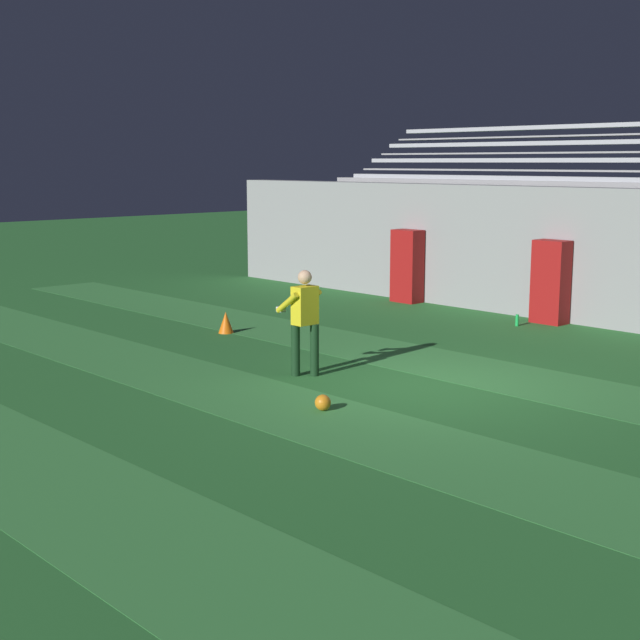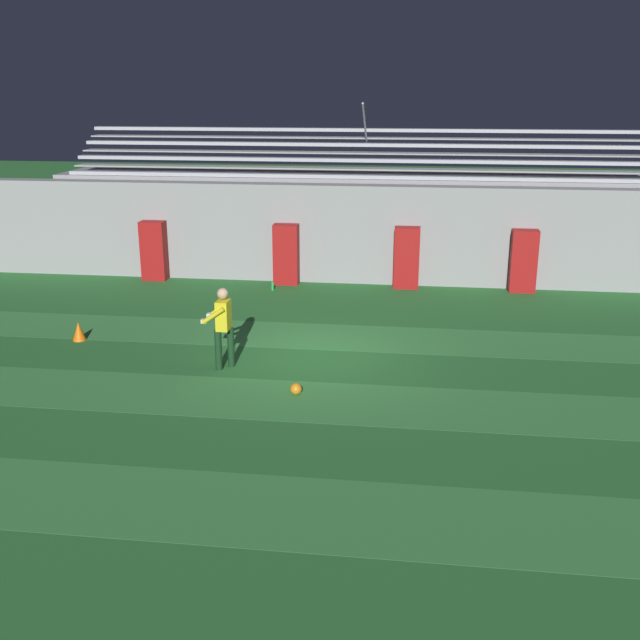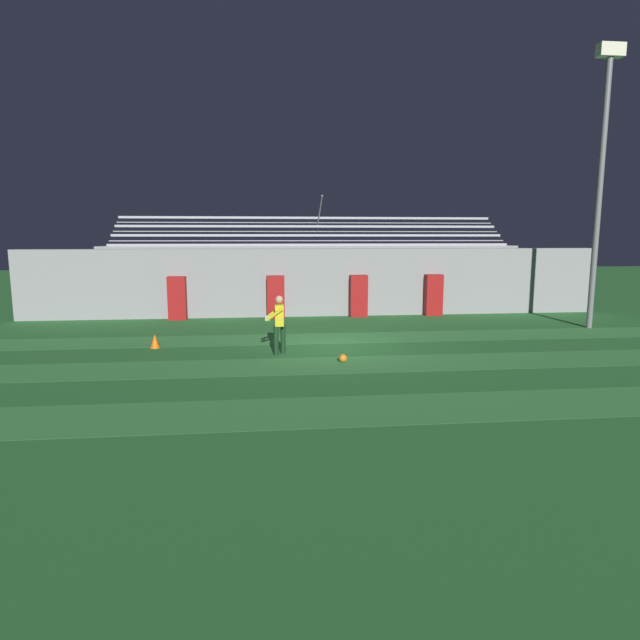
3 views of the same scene
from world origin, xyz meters
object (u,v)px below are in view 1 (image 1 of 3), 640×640
(padding_pillar_far_left, at_px, (407,266))
(water_bottle, at_px, (517,320))
(padding_pillar_gate_left, at_px, (551,282))
(goalkeeper, at_px, (304,316))
(soccer_ball, at_px, (323,403))
(traffic_cone, at_px, (226,322))

(padding_pillar_far_left, xyz_separation_m, water_bottle, (3.66, -0.77, -0.74))
(padding_pillar_gate_left, relative_size, goalkeeper, 1.04)
(soccer_ball, xyz_separation_m, water_bottle, (-1.82, 7.23, 0.01))
(traffic_cone, bearing_deg, soccer_ball, -24.60)
(traffic_cone, relative_size, water_bottle, 1.75)
(padding_pillar_far_left, bearing_deg, goalkeeper, -60.70)
(traffic_cone, bearing_deg, padding_pillar_gate_left, 55.91)
(soccer_ball, height_order, water_bottle, water_bottle)
(padding_pillar_gate_left, bearing_deg, padding_pillar_far_left, 180.00)
(goalkeeper, relative_size, soccer_ball, 7.59)
(goalkeeper, xyz_separation_m, water_bottle, (-0.17, 6.05, -0.83))
(padding_pillar_gate_left, bearing_deg, soccer_ball, -78.95)
(goalkeeper, distance_m, water_bottle, 6.11)
(padding_pillar_gate_left, height_order, soccer_ball, padding_pillar_gate_left)
(padding_pillar_far_left, distance_m, soccer_ball, 9.73)
(padding_pillar_gate_left, xyz_separation_m, soccer_ball, (1.56, -8.00, -0.75))
(goalkeeper, relative_size, water_bottle, 6.96)
(soccer_ball, relative_size, traffic_cone, 0.52)
(goalkeeper, bearing_deg, water_bottle, 91.60)
(padding_pillar_far_left, distance_m, traffic_cone, 5.60)
(padding_pillar_far_left, xyz_separation_m, goalkeeper, (3.83, -6.82, 0.09))
(padding_pillar_far_left, distance_m, water_bottle, 3.81)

